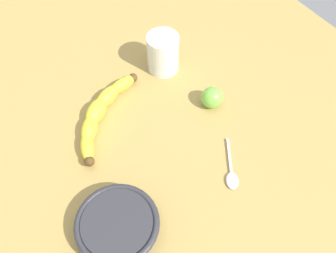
{
  "coord_description": "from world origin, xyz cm",
  "views": [
    {
      "loc": [
        16.72,
        39.92,
        64.57
      ],
      "look_at": [
        -5.79,
        4.55,
        5.0
      ],
      "focal_mm": 38.5,
      "sensor_mm": 36.0,
      "label": 1
    }
  ],
  "objects_px": {
    "smoothie_glass": "(163,54)",
    "ceramic_bowl": "(118,225)",
    "lime_fruit": "(212,98)",
    "banana": "(101,113)",
    "teaspoon": "(232,177)"
  },
  "relations": [
    {
      "from": "banana",
      "to": "lime_fruit",
      "type": "height_order",
      "value": "lime_fruit"
    },
    {
      "from": "banana",
      "to": "smoothie_glass",
      "type": "distance_m",
      "value": 0.2
    },
    {
      "from": "lime_fruit",
      "to": "ceramic_bowl",
      "type": "bearing_deg",
      "value": 24.86
    },
    {
      "from": "ceramic_bowl",
      "to": "teaspoon",
      "type": "height_order",
      "value": "ceramic_bowl"
    },
    {
      "from": "ceramic_bowl",
      "to": "lime_fruit",
      "type": "relative_size",
      "value": 3.05
    },
    {
      "from": "banana",
      "to": "smoothie_glass",
      "type": "bearing_deg",
      "value": 157.28
    },
    {
      "from": "banana",
      "to": "teaspoon",
      "type": "relative_size",
      "value": 1.95
    },
    {
      "from": "banana",
      "to": "teaspoon",
      "type": "distance_m",
      "value": 0.3
    },
    {
      "from": "lime_fruit",
      "to": "smoothie_glass",
      "type": "bearing_deg",
      "value": -79.18
    },
    {
      "from": "banana",
      "to": "ceramic_bowl",
      "type": "xyz_separation_m",
      "value": [
        0.08,
        0.23,
        0.01
      ]
    },
    {
      "from": "smoothie_glass",
      "to": "ceramic_bowl",
      "type": "relative_size",
      "value": 0.64
    },
    {
      "from": "lime_fruit",
      "to": "teaspoon",
      "type": "height_order",
      "value": "lime_fruit"
    },
    {
      "from": "lime_fruit",
      "to": "banana",
      "type": "bearing_deg",
      "value": -23.62
    },
    {
      "from": "smoothie_glass",
      "to": "teaspoon",
      "type": "xyz_separation_m",
      "value": [
        0.04,
        0.32,
        -0.04
      ]
    },
    {
      "from": "ceramic_bowl",
      "to": "lime_fruit",
      "type": "xyz_separation_m",
      "value": [
        -0.3,
        -0.14,
        0.0
      ]
    }
  ]
}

